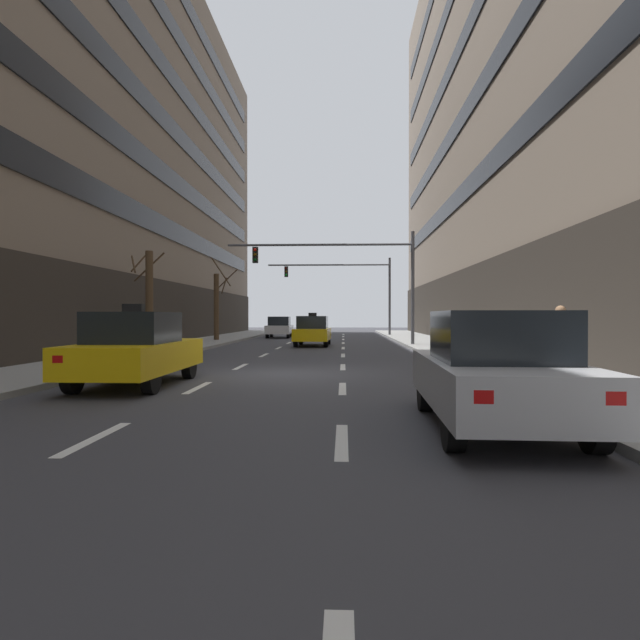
{
  "coord_description": "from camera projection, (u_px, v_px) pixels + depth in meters",
  "views": [
    {
      "loc": [
        1.64,
        -14.93,
        1.6
      ],
      "look_at": [
        0.11,
        19.97,
        1.34
      ],
      "focal_mm": 30.4,
      "sensor_mm": 36.0,
      "label": 1
    }
  ],
  "objects": [
    {
      "name": "car_parked_0",
      "position": [
        496.0,
        371.0,
        7.65
      ],
      "size": [
        2.0,
        4.51,
        1.67
      ],
      "color": "black",
      "rests_on": "ground"
    },
    {
      "name": "sidewalk_right",
      "position": [
        523.0,
        372.0,
        14.72
      ],
      "size": [
        3.36,
        80.0,
        0.14
      ],
      "primitive_type": "cube",
      "color": "gray",
      "rests_on": "ground"
    },
    {
      "name": "lane_stripe_l2_s6",
      "position": [
        343.0,
        348.0,
        26.92
      ],
      "size": [
        0.16,
        2.0,
        0.01
      ],
      "primitive_type": "cube",
      "color": "silver",
      "rests_on": "ground"
    },
    {
      "name": "street_tree_1",
      "position": [
        149.0,
        300.0,
        21.78
      ],
      "size": [
        1.25,
        1.65,
        4.11
      ],
      "color": "#4C3823",
      "rests_on": "sidewalk_left"
    },
    {
      "name": "lane_stripe_l1_s6",
      "position": [
        279.0,
        348.0,
        27.06
      ],
      "size": [
        0.16,
        2.0,
        0.01
      ],
      "primitive_type": "cube",
      "color": "silver",
      "rests_on": "ground"
    },
    {
      "name": "lane_stripe_l1_s9",
      "position": [
        302.0,
        336.0,
        42.05
      ],
      "size": [
        0.16,
        2.0,
        0.01
      ],
      "primitive_type": "cube",
      "color": "silver",
      "rests_on": "ground"
    },
    {
      "name": "traffic_signal_0",
      "position": [
        352.0,
        267.0,
        28.32
      ],
      "size": [
        9.81,
        0.35,
        5.88
      ],
      "color": "#4C4C51",
      "rests_on": "sidewalk_right"
    },
    {
      "name": "lane_stripe_l2_s4",
      "position": [
        343.0,
        367.0,
        16.93
      ],
      "size": [
        0.16,
        2.0,
        0.01
      ],
      "primitive_type": "cube",
      "color": "silver",
      "rests_on": "ground"
    },
    {
      "name": "lane_stripe_l2_s2",
      "position": [
        342.0,
        441.0,
        6.94
      ],
      "size": [
        0.16,
        2.0,
        0.01
      ],
      "primitive_type": "cube",
      "color": "silver",
      "rests_on": "ground"
    },
    {
      "name": "lane_stripe_l1_s3",
      "position": [
        198.0,
        388.0,
        12.07
      ],
      "size": [
        0.16,
        2.0,
        0.01
      ],
      "primitive_type": "cube",
      "color": "silver",
      "rests_on": "ground"
    },
    {
      "name": "lane_stripe_l1_s7",
      "position": [
        289.0,
        343.0,
        32.05
      ],
      "size": [
        0.16,
        2.0,
        0.01
      ],
      "primitive_type": "cube",
      "color": "silver",
      "rests_on": "ground"
    },
    {
      "name": "sidewalk_left",
      "position": [
        55.0,
        370.0,
        15.29
      ],
      "size": [
        3.36,
        80.0,
        0.14
      ],
      "primitive_type": "cube",
      "color": "gray",
      "rests_on": "ground"
    },
    {
      "name": "pedestrian_0",
      "position": [
        560.0,
        338.0,
        11.83
      ],
      "size": [
        0.44,
        0.37,
        1.69
      ],
      "color": "brown",
      "rests_on": "sidewalk_right"
    },
    {
      "name": "lane_stripe_l1_s2",
      "position": [
        95.0,
        438.0,
        7.08
      ],
      "size": [
        0.16,
        2.0,
        0.01
      ],
      "primitive_type": "cube",
      "color": "silver",
      "rests_on": "ground"
    },
    {
      "name": "lane_stripe_l1_s10",
      "position": [
        306.0,
        334.0,
        47.04
      ],
      "size": [
        0.16,
        2.0,
        0.01
      ],
      "primitive_type": "cube",
      "color": "silver",
      "rests_on": "ground"
    },
    {
      "name": "lane_stripe_l1_s4",
      "position": [
        241.0,
        367.0,
        17.07
      ],
      "size": [
        0.16,
        2.0,
        0.01
      ],
      "primitive_type": "cube",
      "color": "silver",
      "rests_on": "ground"
    },
    {
      "name": "traffic_signal_1",
      "position": [
        350.0,
        281.0,
        42.49
      ],
      "size": [
        9.66,
        0.35,
        6.02
      ],
      "color": "#4C4C51",
      "rests_on": "sidewalk_right"
    },
    {
      "name": "lane_stripe_l2_s3",
      "position": [
        343.0,
        388.0,
        11.93
      ],
      "size": [
        0.16,
        2.0,
        0.01
      ],
      "primitive_type": "cube",
      "color": "silver",
      "rests_on": "ground"
    },
    {
      "name": "lane_stripe_l2_s8",
      "position": [
        343.0,
        339.0,
        36.91
      ],
      "size": [
        0.16,
        2.0,
        0.01
      ],
      "primitive_type": "cube",
      "color": "silver",
      "rests_on": "ground"
    },
    {
      "name": "lane_stripe_l1_s5",
      "position": [
        264.0,
        355.0,
        22.06
      ],
      "size": [
        0.16,
        2.0,
        0.01
      ],
      "primitive_type": "cube",
      "color": "silver",
      "rests_on": "ground"
    },
    {
      "name": "street_tree_0",
      "position": [
        217.0,
        305.0,
        33.24
      ],
      "size": [
        1.6,
        2.21,
        5.0
      ],
      "color": "#4C3823",
      "rests_on": "sidewalk_left"
    },
    {
      "name": "lane_stripe_l2_s7",
      "position": [
        343.0,
        343.0,
        31.91
      ],
      "size": [
        0.16,
        2.0,
        0.01
      ],
      "primitive_type": "cube",
      "color": "silver",
      "rests_on": "ground"
    },
    {
      "name": "lane_stripe_l1_s8",
      "position": [
        296.0,
        339.0,
        37.05
      ],
      "size": [
        0.16,
        2.0,
        0.01
      ],
      "primitive_type": "cube",
      "color": "silver",
      "rests_on": "ground"
    },
    {
      "name": "lane_stripe_l2_s9",
      "position": [
        343.0,
        337.0,
        41.9
      ],
      "size": [
        0.16,
        2.0,
        0.01
      ],
      "primitive_type": "cube",
      "color": "silver",
      "rests_on": "ground"
    },
    {
      "name": "lane_stripe_l2_s10",
      "position": [
        343.0,
        334.0,
        46.9
      ],
      "size": [
        0.16,
        2.0,
        0.01
      ],
      "primitive_type": "cube",
      "color": "silver",
      "rests_on": "ground"
    },
    {
      "name": "car_driving_2",
      "position": [
        280.0,
        327.0,
        39.94
      ],
      "size": [
        1.8,
        4.17,
        1.56
      ],
      "color": "black",
      "rests_on": "ground"
    },
    {
      "name": "lane_stripe_l2_s5",
      "position": [
        343.0,
        355.0,
        21.92
      ],
      "size": [
        0.16,
        2.0,
        0.01
      ],
      "primitive_type": "cube",
      "color": "silver",
      "rests_on": "ground"
    },
    {
      "name": "pedestrian_1",
      "position": [
        461.0,
        329.0,
        25.42
      ],
      "size": [
        0.29,
        0.51,
        1.52
      ],
      "color": "#383D59",
      "rests_on": "sidewalk_right"
    },
    {
      "name": "taxi_driving_1",
      "position": [
        313.0,
        331.0,
        28.9
      ],
      "size": [
        1.89,
        4.3,
        1.77
      ],
      "color": "black",
      "rests_on": "ground"
    },
    {
      "name": "ground_plane",
      "position": [
        285.0,
        374.0,
        15.0
      ],
      "size": [
        120.0,
        120.0,
        0.0
      ],
      "primitive_type": "plane",
      "color": "#38383D"
    },
    {
      "name": "taxi_driving_0",
      "position": [
        136.0,
        349.0,
        12.41
      ],
      "size": [
        1.9,
        4.52,
        1.88
      ],
      "color": "black",
      "rests_on": "ground"
    }
  ]
}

